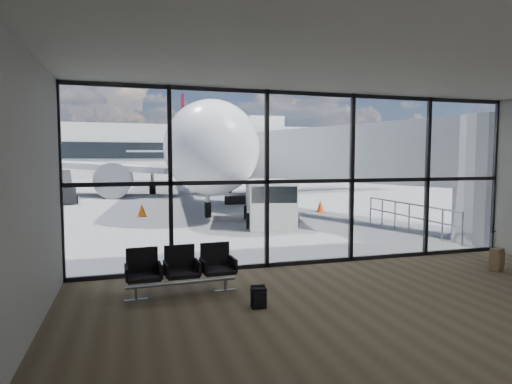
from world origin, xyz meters
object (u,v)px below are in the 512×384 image
backpack (259,298)px  airliner (190,154)px  seating_row (181,267)px  service_van (269,202)px  suitcase (497,259)px  belt_loader (61,192)px

backpack → airliner: 28.12m
seating_row → service_van: 9.67m
seating_row → airliner: 26.95m
suitcase → belt_loader: belt_loader is taller
airliner → suitcase: bearing=-77.0°
airliner → belt_loader: size_ratio=8.82×
service_van → seating_row: bearing=-106.3°
airliner → service_van: size_ratio=8.93×
backpack → seating_row: bearing=141.1°
suitcase → belt_loader: size_ratio=0.21×
seating_row → belt_loader: bearing=100.7°
backpack → suitcase: 6.49m
seating_row → suitcase: (7.72, -0.44, -0.25)m
belt_loader → service_van: bearing=-60.5°
suitcase → service_van: service_van is taller
backpack → belt_loader: bearing=112.7°
backpack → service_van: service_van is taller
suitcase → service_van: (-3.02, 8.88, 0.65)m
seating_row → suitcase: bearing=-6.6°
seating_row → backpack: (1.28, -1.29, -0.34)m
seating_row → belt_loader: (-5.17, 20.70, 0.13)m
airliner → backpack: bearing=-90.4°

